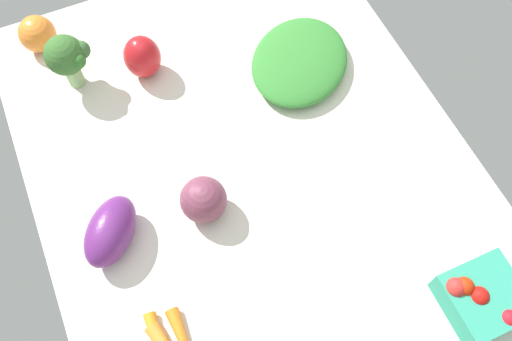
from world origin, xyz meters
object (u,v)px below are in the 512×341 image
eggplant (110,231)px  red_onion_near_basket (203,200)px  bell_pepper_red (142,57)px  berry_basket (482,298)px  leafy_greens_clump (300,61)px  heirloom_tomato_orange (37,34)px  broccoli_head (67,56)px

eggplant → red_onion_near_basket: (-1.01, -15.82, 0.30)cm
bell_pepper_red → eggplant: (-30.88, 15.91, -0.81)cm
berry_basket → bell_pepper_red: bearing=27.4°
bell_pepper_red → leafy_greens_clump: bearing=-112.2°
heirloom_tomato_orange → berry_basket: bearing=-147.4°
bell_pepper_red → red_onion_near_basket: bell_pepper_red is taller
eggplant → red_onion_near_basket: red_onion_near_basket is taller
heirloom_tomato_orange → berry_basket: (-78.67, -50.28, -0.70)cm
berry_basket → eggplant: bearing=55.8°
bell_pepper_red → eggplant: bell_pepper_red is taller
heirloom_tomato_orange → red_onion_near_basket: 49.20cm
berry_basket → eggplant: size_ratio=0.91×
heirloom_tomato_orange → berry_basket: size_ratio=0.63×
heirloom_tomato_orange → red_onion_near_basket: red_onion_near_basket is taller
red_onion_near_basket → heirloom_tomato_orange: bearing=20.0°
bell_pepper_red → eggplant: bearing=152.7°
heirloom_tomato_orange → leafy_greens_clump: (-25.63, -44.71, -1.51)cm
eggplant → bell_pepper_red: bearing=-167.1°
bell_pepper_red → berry_basket: bearing=-152.6°
bell_pepper_red → broccoli_head: bearing=76.1°
broccoli_head → leafy_greens_clump: bearing=-109.6°
red_onion_near_basket → berry_basket: bearing=-134.2°
berry_basket → leafy_greens_clump: bearing=6.0°
broccoli_head → bell_pepper_red: bearing=-103.9°
bell_pepper_red → leafy_greens_clump: bell_pepper_red is taller
eggplant → red_onion_near_basket: size_ratio=1.58×
berry_basket → heirloom_tomato_orange: bearing=32.6°
berry_basket → leafy_greens_clump: (53.03, 5.57, -0.82)cm
berry_basket → leafy_greens_clump: berry_basket is taller
red_onion_near_basket → leafy_greens_clump: bearing=-53.5°
bell_pepper_red → red_onion_near_basket: 31.90cm
heirloom_tomato_orange → red_onion_near_basket: size_ratio=0.91×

